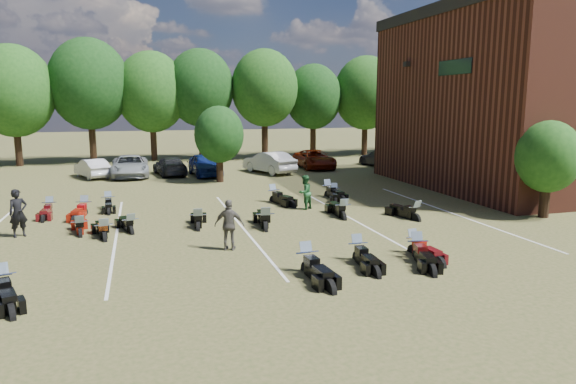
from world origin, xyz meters
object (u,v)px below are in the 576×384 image
object	(u,v)px
motorcycle_0	(4,297)
motorcycle_7	(81,236)
motorcycle_3	(307,273)
car_4	(205,165)
person_black	(18,213)
person_grey	(229,225)
motorcycle_14	(50,215)
person_green	(305,192)

from	to	relation	value
motorcycle_0	motorcycle_7	world-z (taller)	motorcycle_0
motorcycle_0	motorcycle_3	xyz separation A→B (m)	(8.44, -0.38, 0.00)
car_4	person_black	xyz separation A→B (m)	(-9.01, -14.90, 0.16)
car_4	motorcycle_3	distance (m)	22.07
person_grey	motorcycle_14	size ratio (longest dim) A/B	0.87
person_grey	motorcycle_0	distance (m)	7.18
person_green	person_grey	bearing A→B (deg)	17.96
car_4	person_green	size ratio (longest dim) A/B	2.74
person_black	person_grey	distance (m)	8.54
car_4	person_green	xyz separation A→B (m)	(3.20, -13.03, 0.06)
motorcycle_0	motorcycle_7	size ratio (longest dim) A/B	1.07
person_black	motorcycle_14	size ratio (longest dim) A/B	0.90
person_black	person_grey	bearing A→B (deg)	-56.94
motorcycle_0	motorcycle_14	world-z (taller)	motorcycle_0
person_grey	car_4	bearing A→B (deg)	-73.52
person_grey	motorcycle_7	xyz separation A→B (m)	(-5.28, 3.48, -0.90)
motorcycle_14	car_4	bearing A→B (deg)	53.67
person_green	motorcycle_0	xyz separation A→B (m)	(-11.29, -8.63, -0.84)
person_black	person_green	xyz separation A→B (m)	(12.21, 1.87, -0.10)
person_black	motorcycle_7	world-z (taller)	person_black
person_black	person_grey	size ratio (longest dim) A/B	1.04
person_grey	motorcycle_3	distance (m)	3.71
motorcycle_7	motorcycle_3	bearing A→B (deg)	129.99
car_4	motorcycle_0	xyz separation A→B (m)	(-8.09, -21.67, -0.78)
person_grey	motorcycle_14	distance (m)	10.74
person_green	person_grey	size ratio (longest dim) A/B	0.93
person_grey	motorcycle_14	bearing A→B (deg)	-27.85
car_4	motorcycle_7	xyz separation A→B (m)	(-6.77, -15.47, -0.78)
person_grey	motorcycle_3	xyz separation A→B (m)	(1.85, -3.09, -0.90)
person_grey	motorcycle_3	bearing A→B (deg)	141.82
motorcycle_0	motorcycle_7	xyz separation A→B (m)	(1.31, 6.19, 0.00)
person_grey	motorcycle_0	size ratio (longest dim) A/B	0.80
person_green	motorcycle_7	bearing A→B (deg)	-19.89
car_4	motorcycle_3	world-z (taller)	car_4
person_black	motorcycle_3	distance (m)	11.82
car_4	motorcycle_14	size ratio (longest dim) A/B	2.21
person_green	motorcycle_0	world-z (taller)	person_green
person_grey	motorcycle_7	world-z (taller)	person_grey
person_black	motorcycle_14	xyz separation A→B (m)	(0.47, 4.00, -0.94)
motorcycle_0	motorcycle_7	bearing A→B (deg)	59.35
person_black	motorcycle_14	world-z (taller)	person_black
motorcycle_0	motorcycle_3	bearing A→B (deg)	-21.26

